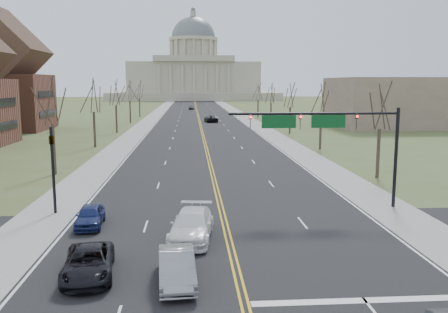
{
  "coord_description": "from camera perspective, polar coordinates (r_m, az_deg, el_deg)",
  "views": [
    {
      "loc": [
        -2.12,
        -18.97,
        8.9
      ],
      "look_at": [
        0.57,
        18.94,
        3.0
      ],
      "focal_mm": 38.0,
      "sensor_mm": 36.0,
      "label": 1
    }
  ],
  "objects": [
    {
      "name": "ground",
      "position": [
        21.06,
        2.2,
        -16.18
      ],
      "size": [
        600.0,
        600.0,
        0.0
      ],
      "primitive_type": "plane",
      "color": "#4D572B",
      "rests_on": "ground"
    },
    {
      "name": "road",
      "position": [
        129.29,
        -3.12,
        4.87
      ],
      "size": [
        20.0,
        380.0,
        0.01
      ],
      "primitive_type": "cube",
      "color": "black",
      "rests_on": "ground"
    },
    {
      "name": "cross_road",
      "position": [
        26.59,
        0.77,
        -10.72
      ],
      "size": [
        120.0,
        14.0,
        0.01
      ],
      "primitive_type": "cube",
      "color": "black",
      "rests_on": "ground"
    },
    {
      "name": "sidewalk_left",
      "position": [
        129.65,
        -8.45,
        4.8
      ],
      "size": [
        4.0,
        380.0,
        0.03
      ],
      "primitive_type": "cube",
      "color": "gray",
      "rests_on": "ground"
    },
    {
      "name": "sidewalk_right",
      "position": [
        130.04,
        2.19,
        4.9
      ],
      "size": [
        4.0,
        380.0,
        0.03
      ],
      "primitive_type": "cube",
      "color": "gray",
      "rests_on": "ground"
    },
    {
      "name": "center_line",
      "position": [
        129.29,
        -3.12,
        4.87
      ],
      "size": [
        0.42,
        380.0,
        0.01
      ],
      "primitive_type": "cube",
      "color": "gold",
      "rests_on": "road"
    },
    {
      "name": "edge_line_left",
      "position": [
        129.5,
        -7.48,
        4.82
      ],
      "size": [
        0.15,
        380.0,
        0.01
      ],
      "primitive_type": "cube",
      "color": "silver",
      "rests_on": "road"
    },
    {
      "name": "edge_line_right",
      "position": [
        129.82,
        1.22,
        4.9
      ],
      "size": [
        0.15,
        380.0,
        0.01
      ],
      "primitive_type": "cube",
      "color": "silver",
      "rests_on": "road"
    },
    {
      "name": "stop_bar",
      "position": [
        21.27,
        16.6,
        -16.25
      ],
      "size": [
        9.5,
        0.5,
        0.01
      ],
      "primitive_type": "cube",
      "color": "silver",
      "rests_on": "road"
    },
    {
      "name": "capitol",
      "position": [
        268.94,
        -3.66,
        9.94
      ],
      "size": [
        90.0,
        60.0,
        50.0
      ],
      "color": "#B9B09A",
      "rests_on": "ground"
    },
    {
      "name": "signal_mast",
      "position": [
        33.99,
        12.33,
        3.32
      ],
      "size": [
        12.12,
        0.44,
        7.2
      ],
      "color": "black",
      "rests_on": "ground"
    },
    {
      "name": "signal_left",
      "position": [
        34.19,
        -19.93,
        -0.43
      ],
      "size": [
        0.32,
        0.36,
        6.0
      ],
      "color": "black",
      "rests_on": "ground"
    },
    {
      "name": "tree_r_0",
      "position": [
        46.5,
        18.3,
        5.48
      ],
      "size": [
        3.74,
        3.74,
        8.5
      ],
      "color": "#382B21",
      "rests_on": "ground"
    },
    {
      "name": "tree_l_0",
      "position": [
        48.87,
        -20.06,
        6.0
      ],
      "size": [
        3.96,
        3.96,
        9.0
      ],
      "color": "#382B21",
      "rests_on": "ground"
    },
    {
      "name": "tree_r_1",
      "position": [
        65.43,
        11.65,
        6.59
      ],
      "size": [
        3.74,
        3.74,
        8.5
      ],
      "color": "#382B21",
      "rests_on": "ground"
    },
    {
      "name": "tree_l_1",
      "position": [
        68.32,
        -15.46,
        6.86
      ],
      "size": [
        3.96,
        3.96,
        9.0
      ],
      "color": "#382B21",
      "rests_on": "ground"
    },
    {
      "name": "tree_r_2",
      "position": [
        84.85,
        7.99,
        7.15
      ],
      "size": [
        3.74,
        3.74,
        8.5
      ],
      "color": "#382B21",
      "rests_on": "ground"
    },
    {
      "name": "tree_l_2",
      "position": [
        88.01,
        -12.91,
        7.33
      ],
      "size": [
        3.96,
        3.96,
        9.0
      ],
      "color": "#382B21",
      "rests_on": "ground"
    },
    {
      "name": "tree_r_3",
      "position": [
        104.49,
        5.7,
        7.49
      ],
      "size": [
        3.74,
        3.74,
        8.5
      ],
      "color": "#382B21",
      "rests_on": "ground"
    },
    {
      "name": "tree_l_3",
      "position": [
        107.82,
        -11.29,
        7.62
      ],
      "size": [
        3.96,
        3.96,
        9.0
      ],
      "color": "#382B21",
      "rests_on": "ground"
    },
    {
      "name": "tree_r_4",
      "position": [
        124.24,
        4.13,
        7.72
      ],
      "size": [
        3.74,
        3.74,
        8.5
      ],
      "color": "#382B21",
      "rests_on": "ground"
    },
    {
      "name": "tree_l_4",
      "position": [
        127.68,
        -10.17,
        7.81
      ],
      "size": [
        3.96,
        3.96,
        9.0
      ],
      "color": "#382B21",
      "rests_on": "ground"
    },
    {
      "name": "bldg_right_mass",
      "position": [
        103.96,
        19.96,
        6.15
      ],
      "size": [
        25.0,
        20.0,
        10.0
      ],
      "primitive_type": "cube",
      "color": "#786155",
      "rests_on": "ground"
    },
    {
      "name": "car_sb_inner_lead",
      "position": [
        21.87,
        -5.71,
        -13.08
      ],
      "size": [
        1.88,
        4.61,
        1.49
      ],
      "primitive_type": "imported",
      "rotation": [
        0.0,
        0.0,
        0.07
      ],
      "color": "gray",
      "rests_on": "road"
    },
    {
      "name": "car_sb_outer_lead",
      "position": [
        23.28,
        -16.01,
        -12.21
      ],
      "size": [
        2.77,
        5.03,
        1.33
      ],
      "primitive_type": "imported",
      "rotation": [
        0.0,
        0.0,
        0.12
      ],
      "color": "black",
      "rests_on": "road"
    },
    {
      "name": "car_sb_inner_second",
      "position": [
        27.5,
        -3.92,
        -8.26
      ],
      "size": [
        2.95,
        5.88,
        1.64
      ],
      "primitive_type": "imported",
      "rotation": [
        0.0,
        0.0,
        -0.12
      ],
      "color": "white",
      "rests_on": "road"
    },
    {
      "name": "car_sb_outer_second",
      "position": [
        31.03,
        -15.82,
        -6.87
      ],
      "size": [
        1.8,
        4.02,
        1.34
      ],
      "primitive_type": "imported",
      "rotation": [
        0.0,
        0.0,
        0.05
      ],
      "color": "navy",
      "rests_on": "road"
    },
    {
      "name": "car_far_nb",
      "position": [
        109.61,
        -1.58,
        4.57
      ],
      "size": [
        3.23,
        5.79,
        1.53
      ],
      "primitive_type": "imported",
      "rotation": [
        0.0,
        0.0,
        3.27
      ],
      "color": "black",
      "rests_on": "road"
    },
    {
      "name": "car_far_sb",
      "position": [
        161.71,
        -3.94,
        5.9
      ],
      "size": [
        2.08,
        4.24,
        1.39
      ],
      "primitive_type": "imported",
      "rotation": [
        0.0,
        0.0,
        -0.11
      ],
      "color": "#4B4D52",
      "rests_on": "road"
    }
  ]
}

